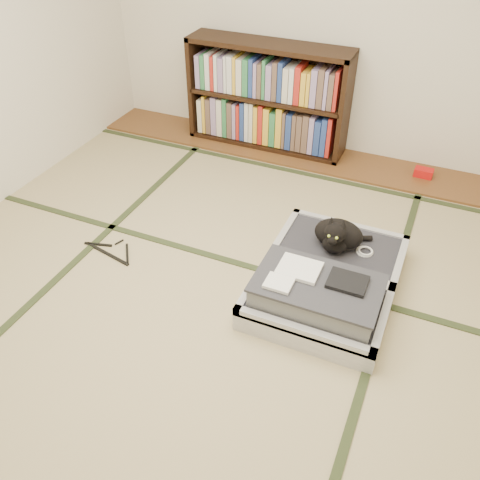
% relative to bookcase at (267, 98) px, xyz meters
% --- Properties ---
extents(floor, '(4.50, 4.50, 0.00)m').
position_rel_bookcase_xyz_m(floor, '(0.44, -2.07, -0.45)').
color(floor, tan).
rests_on(floor, ground).
extents(wood_strip, '(4.00, 0.50, 0.02)m').
position_rel_bookcase_xyz_m(wood_strip, '(0.44, -0.07, -0.44)').
color(wood_strip, brown).
rests_on(wood_strip, ground).
extents(red_item, '(0.15, 0.10, 0.07)m').
position_rel_bookcase_xyz_m(red_item, '(1.43, -0.04, -0.40)').
color(red_item, red).
rests_on(red_item, wood_strip).
extents(room_shell, '(4.50, 4.50, 4.50)m').
position_rel_bookcase_xyz_m(room_shell, '(0.44, -2.07, 1.01)').
color(room_shell, white).
rests_on(room_shell, ground).
extents(tatami_borders, '(4.00, 4.50, 0.01)m').
position_rel_bookcase_xyz_m(tatami_borders, '(0.44, -1.57, -0.45)').
color(tatami_borders, '#2D381E').
rests_on(tatami_borders, ground).
extents(bookcase, '(1.43, 0.33, 0.92)m').
position_rel_bookcase_xyz_m(bookcase, '(0.00, 0.00, 0.00)').
color(bookcase, black).
rests_on(bookcase, wood_strip).
extents(suitcase, '(0.81, 1.08, 0.32)m').
position_rel_bookcase_xyz_m(suitcase, '(1.06, -1.73, -0.34)').
color(suitcase, silver).
rests_on(suitcase, floor).
extents(cat, '(0.36, 0.36, 0.29)m').
position_rel_bookcase_xyz_m(cat, '(1.04, -1.44, -0.19)').
color(cat, black).
rests_on(cat, suitcase).
extents(cable_coil, '(0.11, 0.11, 0.03)m').
position_rel_bookcase_xyz_m(cable_coil, '(1.22, -1.41, -0.28)').
color(cable_coil, white).
rests_on(cable_coil, suitcase).
extents(hanger, '(0.42, 0.23, 0.01)m').
position_rel_bookcase_xyz_m(hanger, '(-0.41, -1.91, -0.44)').
color(hanger, black).
rests_on(hanger, floor).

